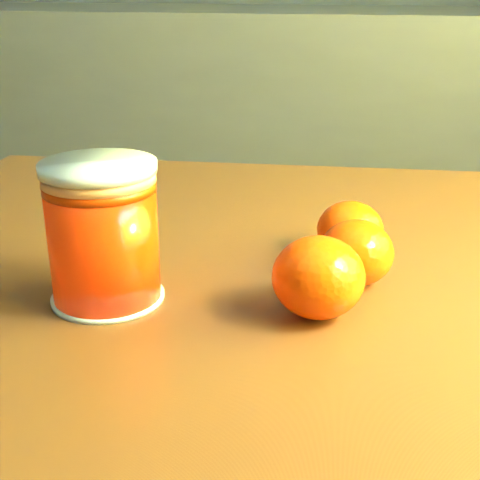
# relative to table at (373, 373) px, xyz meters

# --- Properties ---
(kitchen_counter) EXTENTS (3.15, 0.60, 0.90)m
(kitchen_counter) POSITION_rel_table_xyz_m (-1.03, 1.39, -0.20)
(kitchen_counter) COLOR #57565C
(kitchen_counter) RESTS_ON ground
(table) EXTENTS (1.04, 0.77, 0.74)m
(table) POSITION_rel_table_xyz_m (0.00, 0.00, 0.00)
(table) COLOR brown
(table) RESTS_ON ground
(juice_glass) EXTENTS (0.09, 0.09, 0.11)m
(juice_glass) POSITION_rel_table_xyz_m (-0.21, -0.09, 0.15)
(juice_glass) COLOR #F62C04
(juice_glass) RESTS_ON table
(orange_front) EXTENTS (0.07, 0.07, 0.05)m
(orange_front) POSITION_rel_table_xyz_m (-0.02, -0.02, 0.12)
(orange_front) COLOR #FF4605
(orange_front) RESTS_ON table
(orange_back) EXTENTS (0.07, 0.07, 0.05)m
(orange_back) POSITION_rel_table_xyz_m (-0.03, 0.03, 0.12)
(orange_back) COLOR #FF4605
(orange_back) RESTS_ON table
(orange_extra) EXTENTS (0.08, 0.08, 0.06)m
(orange_extra) POSITION_rel_table_xyz_m (-0.05, -0.08, 0.13)
(orange_extra) COLOR #FF4605
(orange_extra) RESTS_ON table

